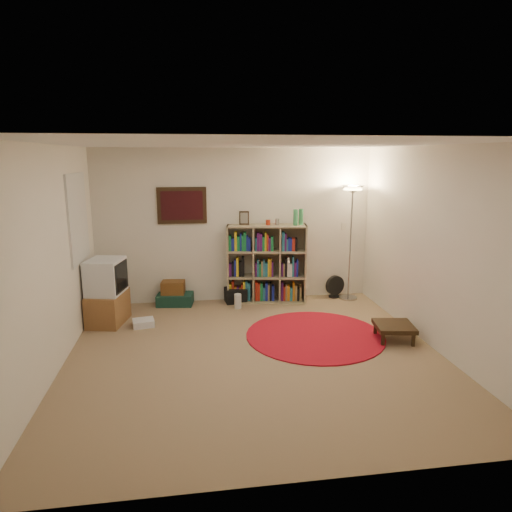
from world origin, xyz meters
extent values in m
cube|color=#886E50|center=(0.00, 0.00, -0.01)|extent=(4.50, 4.50, 0.02)
cube|color=white|center=(0.00, 0.00, 2.51)|extent=(4.50, 4.50, 0.02)
cube|color=silver|center=(0.00, 2.26, 1.25)|extent=(4.50, 0.02, 2.50)
cube|color=silver|center=(0.00, -2.26, 1.25)|extent=(4.50, 0.02, 2.50)
cube|color=silver|center=(-2.26, 0.00, 1.25)|extent=(0.02, 4.50, 2.50)
cube|color=silver|center=(2.26, 0.00, 1.25)|extent=(0.02, 4.50, 2.50)
cube|color=black|center=(-0.85, 2.23, 1.60)|extent=(0.78, 0.04, 0.58)
cube|color=#400C12|center=(-0.85, 2.21, 1.60)|extent=(0.66, 0.01, 0.46)
cube|color=white|center=(-2.23, 1.30, 1.55)|extent=(0.03, 1.00, 1.20)
cube|color=beige|center=(1.85, 2.24, 1.20)|extent=(0.08, 0.01, 0.12)
cube|color=#988965|center=(0.49, 2.06, 0.01)|extent=(1.33, 0.57, 0.03)
cube|color=#988965|center=(0.49, 2.06, 1.27)|extent=(1.33, 0.57, 0.03)
cube|color=#988965|center=(-0.13, 2.16, 0.64)|extent=(0.09, 0.37, 1.28)
cube|color=#988965|center=(1.11, 1.96, 0.64)|extent=(0.09, 0.37, 1.28)
cube|color=#988965|center=(0.52, 2.23, 0.64)|extent=(1.27, 0.22, 1.28)
cube|color=#988965|center=(0.28, 2.09, 0.64)|extent=(0.08, 0.35, 1.23)
cube|color=#988965|center=(0.70, 2.02, 0.64)|extent=(0.08, 0.35, 1.23)
cube|color=#988965|center=(0.49, 2.06, 0.43)|extent=(1.27, 0.54, 0.03)
cube|color=#988965|center=(0.49, 2.06, 0.86)|extent=(1.27, 0.54, 0.03)
cube|color=yellow|center=(-0.10, 2.12, 0.17)|extent=(0.06, 0.15, 0.28)
cube|color=#AD2818|center=(-0.06, 2.11, 0.20)|extent=(0.06, 0.15, 0.33)
cube|color=#C67518|center=(-0.02, 2.10, 0.14)|extent=(0.06, 0.15, 0.22)
cube|color=#521863|center=(0.02, 2.10, 0.14)|extent=(0.06, 0.15, 0.22)
cube|color=#C67518|center=(0.06, 2.09, 0.13)|extent=(0.05, 0.15, 0.20)
cube|color=#AD2818|center=(0.09, 2.09, 0.17)|extent=(0.05, 0.15, 0.27)
cube|color=yellow|center=(0.12, 2.08, 0.19)|extent=(0.06, 0.15, 0.32)
cube|color=teal|center=(0.16, 2.07, 0.20)|extent=(0.06, 0.15, 0.33)
cube|color=teal|center=(0.20, 2.07, 0.18)|extent=(0.06, 0.15, 0.30)
cube|color=#521863|center=(-0.10, 2.12, 0.55)|extent=(0.06, 0.15, 0.21)
cube|color=black|center=(-0.06, 2.11, 0.56)|extent=(0.06, 0.15, 0.23)
cube|color=navy|center=(-0.02, 2.10, 0.58)|extent=(0.06, 0.15, 0.27)
cube|color=yellow|center=(0.02, 2.10, 0.60)|extent=(0.06, 0.15, 0.31)
cube|color=black|center=(0.06, 2.09, 0.56)|extent=(0.06, 0.15, 0.24)
cube|color=black|center=(0.10, 2.08, 0.61)|extent=(0.07, 0.15, 0.32)
cube|color=#187B3C|center=(-0.10, 2.12, 0.99)|extent=(0.06, 0.15, 0.26)
cube|color=navy|center=(-0.05, 2.11, 0.97)|extent=(0.07, 0.15, 0.21)
cube|color=yellow|center=(-0.01, 2.10, 1.02)|extent=(0.06, 0.15, 0.32)
cube|color=#187B3C|center=(0.04, 2.09, 0.98)|extent=(0.07, 0.15, 0.24)
cube|color=navy|center=(0.07, 2.09, 1.01)|extent=(0.05, 0.15, 0.29)
cube|color=#187B3C|center=(0.10, 2.08, 0.99)|extent=(0.05, 0.15, 0.26)
cube|color=#187B3C|center=(0.14, 2.08, 1.02)|extent=(0.07, 0.15, 0.31)
cube|color=navy|center=(0.17, 2.07, 0.99)|extent=(0.05, 0.15, 0.25)
cube|color=navy|center=(0.21, 2.07, 0.97)|extent=(0.06, 0.15, 0.21)
cube|color=#AD2818|center=(0.32, 2.05, 0.19)|extent=(0.06, 0.15, 0.31)
cube|color=#AD2818|center=(0.36, 2.04, 0.18)|extent=(0.06, 0.15, 0.29)
cube|color=#187B3C|center=(0.40, 2.03, 0.18)|extent=(0.06, 0.15, 0.29)
cube|color=teal|center=(0.45, 2.03, 0.14)|extent=(0.06, 0.15, 0.22)
cube|color=navy|center=(0.49, 2.02, 0.18)|extent=(0.06, 0.15, 0.30)
cube|color=olive|center=(0.52, 2.02, 0.16)|extent=(0.05, 0.15, 0.26)
cube|color=black|center=(0.55, 2.01, 0.18)|extent=(0.06, 0.15, 0.29)
cube|color=navy|center=(0.59, 2.00, 0.16)|extent=(0.06, 0.15, 0.25)
cube|color=#521863|center=(0.32, 2.05, 0.56)|extent=(0.05, 0.15, 0.22)
cube|color=teal|center=(0.35, 2.04, 0.58)|extent=(0.05, 0.15, 0.27)
cube|color=#187B3C|center=(0.38, 2.04, 0.55)|extent=(0.05, 0.15, 0.21)
cube|color=olive|center=(0.41, 2.03, 0.57)|extent=(0.05, 0.15, 0.24)
cube|color=teal|center=(0.44, 2.03, 0.58)|extent=(0.05, 0.15, 0.27)
cube|color=teal|center=(0.48, 2.02, 0.56)|extent=(0.07, 0.15, 0.22)
cube|color=yellow|center=(0.52, 2.02, 0.59)|extent=(0.05, 0.15, 0.29)
cube|color=#C67518|center=(0.55, 2.01, 0.59)|extent=(0.05, 0.15, 0.28)
cube|color=#521863|center=(0.58, 2.01, 0.56)|extent=(0.05, 0.15, 0.23)
cube|color=teal|center=(0.32, 2.05, 0.97)|extent=(0.05, 0.15, 0.22)
cube|color=#521863|center=(0.35, 2.04, 1.01)|extent=(0.06, 0.15, 0.30)
cube|color=#521863|center=(0.39, 2.04, 1.00)|extent=(0.07, 0.15, 0.29)
cube|color=#187B3C|center=(0.44, 2.03, 0.98)|extent=(0.06, 0.15, 0.24)
cube|color=yellow|center=(0.47, 2.02, 1.02)|extent=(0.05, 0.15, 0.31)
cube|color=#AD2818|center=(0.50, 2.02, 1.00)|extent=(0.05, 0.15, 0.28)
cube|color=#521863|center=(0.53, 2.01, 0.97)|extent=(0.06, 0.15, 0.22)
cube|color=#187B3C|center=(0.57, 2.01, 0.98)|extent=(0.06, 0.15, 0.24)
cube|color=#521863|center=(0.74, 1.98, 0.19)|extent=(0.06, 0.15, 0.31)
cube|color=#AD2818|center=(0.78, 1.97, 0.15)|extent=(0.05, 0.15, 0.24)
cube|color=olive|center=(0.81, 1.97, 0.17)|extent=(0.05, 0.15, 0.28)
cube|color=#C67518|center=(0.84, 1.96, 0.16)|extent=(0.06, 0.15, 0.25)
cube|color=teal|center=(0.89, 1.96, 0.14)|extent=(0.06, 0.15, 0.22)
cube|color=#C67518|center=(0.93, 1.95, 0.18)|extent=(0.06, 0.15, 0.30)
cube|color=olive|center=(0.97, 1.94, 0.16)|extent=(0.06, 0.15, 0.26)
cube|color=black|center=(1.00, 1.94, 0.13)|extent=(0.06, 0.15, 0.20)
cube|color=olive|center=(1.04, 1.93, 0.15)|extent=(0.05, 0.15, 0.24)
cube|color=#521863|center=(0.74, 1.98, 0.55)|extent=(0.05, 0.15, 0.21)
cube|color=olive|center=(0.77, 1.98, 0.55)|extent=(0.05, 0.15, 0.21)
cube|color=black|center=(0.80, 1.97, 0.59)|extent=(0.06, 0.15, 0.29)
cube|color=silver|center=(0.84, 1.96, 0.60)|extent=(0.06, 0.15, 0.32)
cube|color=silver|center=(0.88, 1.96, 0.55)|extent=(0.06, 0.15, 0.21)
cube|color=teal|center=(0.91, 1.95, 0.61)|extent=(0.05, 0.15, 0.33)
cube|color=#521863|center=(0.95, 1.95, 0.56)|extent=(0.06, 0.15, 0.24)
cube|color=navy|center=(0.98, 1.94, 0.58)|extent=(0.05, 0.15, 0.27)
cube|color=teal|center=(0.75, 1.98, 1.02)|extent=(0.07, 0.15, 0.32)
cube|color=#521863|center=(0.79, 1.97, 1.01)|extent=(0.05, 0.15, 0.29)
cube|color=teal|center=(0.81, 1.97, 0.96)|extent=(0.05, 0.15, 0.20)
cube|color=navy|center=(0.84, 1.96, 0.97)|extent=(0.05, 0.15, 0.22)
cube|color=navy|center=(0.87, 1.96, 0.97)|extent=(0.05, 0.15, 0.21)
cube|color=#AD2818|center=(0.91, 1.95, 0.97)|extent=(0.07, 0.15, 0.22)
cube|color=black|center=(0.96, 1.94, 0.97)|extent=(0.06, 0.15, 0.21)
cube|color=black|center=(0.13, 2.13, 1.39)|extent=(0.16, 0.04, 0.22)
cube|color=gray|center=(0.13, 2.12, 1.39)|extent=(0.12, 0.03, 0.17)
cylinder|color=#A0230E|center=(0.51, 2.05, 1.32)|extent=(0.08, 0.08, 0.08)
cylinder|color=#A09EA3|center=(0.66, 2.03, 1.33)|extent=(0.07, 0.07, 0.10)
cylinder|color=#3C9C5C|center=(0.94, 1.95, 1.41)|extent=(0.08, 0.08, 0.26)
cylinder|color=#3C9C5C|center=(1.04, 2.00, 1.41)|extent=(0.08, 0.08, 0.26)
cylinder|color=#A09EA3|center=(1.89, 1.98, 0.02)|extent=(0.33, 0.33, 0.03)
cylinder|color=#A09EA3|center=(1.89, 1.98, 0.92)|extent=(0.03, 0.03, 1.78)
cone|color=#A09EA3|center=(1.89, 1.98, 1.84)|extent=(0.39, 0.39, 0.14)
cylinder|color=#FFD88C|center=(1.89, 1.98, 1.84)|extent=(0.32, 0.32, 0.02)
cylinder|color=black|center=(1.67, 2.09, 0.01)|extent=(0.22, 0.22, 0.03)
cylinder|color=black|center=(1.67, 2.09, 0.10)|extent=(0.04, 0.04, 0.14)
cylinder|color=black|center=(1.68, 2.07, 0.22)|extent=(0.34, 0.16, 0.33)
cube|color=brown|center=(-1.94, 1.38, 0.23)|extent=(0.58, 0.73, 0.45)
cube|color=white|center=(-1.94, 1.38, 0.70)|extent=(0.55, 0.62, 0.50)
cube|color=black|center=(-1.72, 1.33, 0.70)|extent=(0.11, 0.46, 0.42)
cube|color=black|center=(-1.71, 1.33, 0.70)|extent=(0.10, 0.41, 0.36)
cube|color=white|center=(-1.43, 1.18, 0.05)|extent=(0.33, 0.29, 0.10)
cube|color=#13342A|center=(-1.01, 2.09, 0.09)|extent=(0.61, 0.44, 0.18)
cube|color=#5A3516|center=(-1.04, 2.11, 0.29)|extent=(0.39, 0.30, 0.21)
cube|color=black|center=(-0.02, 2.08, 0.12)|extent=(0.37, 0.32, 0.24)
cylinder|color=silver|center=(-0.02, 1.76, 0.12)|extent=(0.14, 0.14, 0.23)
cylinder|color=maroon|center=(0.88, 0.47, 0.01)|extent=(1.85, 1.85, 0.02)
cube|color=black|center=(1.87, 0.18, 0.19)|extent=(0.55, 0.55, 0.06)
cube|color=black|center=(1.65, 0.01, 0.09)|extent=(0.04, 0.04, 0.17)
cube|color=black|center=(2.03, -0.04, 0.09)|extent=(0.04, 0.04, 0.17)
cube|color=black|center=(1.71, 0.40, 0.09)|extent=(0.04, 0.04, 0.17)
cube|color=black|center=(2.09, 0.34, 0.09)|extent=(0.04, 0.04, 0.17)
camera|label=1|loc=(-0.75, -5.12, 2.37)|focal=32.00mm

